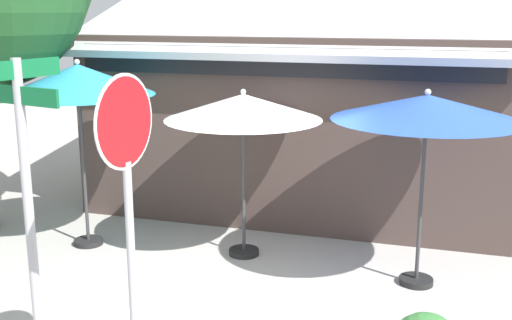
% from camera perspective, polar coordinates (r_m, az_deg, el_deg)
% --- Properties ---
extents(ground_plane, '(28.00, 28.00, 0.10)m').
position_cam_1_polar(ground_plane, '(7.74, -2.16, -14.02)').
color(ground_plane, '#ADA8A0').
extents(cafe_building, '(7.59, 5.42, 4.53)m').
position_cam_1_polar(cafe_building, '(12.22, 4.95, 4.56)').
color(cafe_building, '#473833').
rests_on(cafe_building, ground).
extents(street_sign_post, '(0.93, 0.99, 3.11)m').
position_cam_1_polar(street_sign_post, '(6.04, -19.87, -2.73)').
color(street_sign_post, '#A8AAB2').
rests_on(street_sign_post, ground).
extents(stop_sign, '(0.10, 0.76, 3.04)m').
position_cam_1_polar(stop_sign, '(5.22, -11.41, -2.52)').
color(stop_sign, '#A8AAB2').
rests_on(stop_sign, ground).
extents(patio_umbrella_teal_left, '(2.21, 2.21, 2.81)m').
position_cam_1_polar(patio_umbrella_teal_left, '(9.58, -15.66, 6.83)').
color(patio_umbrella_teal_left, black).
rests_on(patio_umbrella_teal_left, ground).
extents(patio_umbrella_ivory_center, '(2.22, 2.22, 2.44)m').
position_cam_1_polar(patio_umbrella_ivory_center, '(8.86, -1.15, 4.66)').
color(patio_umbrella_ivory_center, black).
rests_on(patio_umbrella_ivory_center, ground).
extents(patio_umbrella_royal_blue_right, '(2.37, 2.37, 2.56)m').
position_cam_1_polar(patio_umbrella_royal_blue_right, '(8.11, 15.07, 4.42)').
color(patio_umbrella_royal_blue_right, black).
rests_on(patio_umbrella_royal_blue_right, ground).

